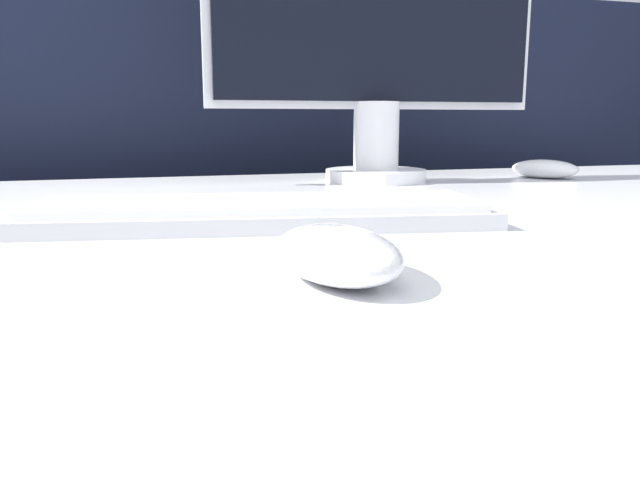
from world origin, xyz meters
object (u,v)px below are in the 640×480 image
at_px(monitor, 378,0).
at_px(keyboard, 260,213).
at_px(computer_mouse_near, 337,253).
at_px(computer_mouse_far, 545,169).

bearing_deg(monitor, keyboard, -126.21).
height_order(computer_mouse_near, monitor, monitor).
height_order(keyboard, computer_mouse_far, computer_mouse_far).
distance_m(monitor, computer_mouse_far, 0.40).
bearing_deg(computer_mouse_near, monitor, 64.58).
bearing_deg(keyboard, computer_mouse_near, -78.88).
bearing_deg(keyboard, computer_mouse_far, 39.88).
relative_size(keyboard, computer_mouse_far, 3.50).
height_order(monitor, computer_mouse_far, monitor).
xyz_separation_m(computer_mouse_near, keyboard, (-0.01, 0.22, -0.01)).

